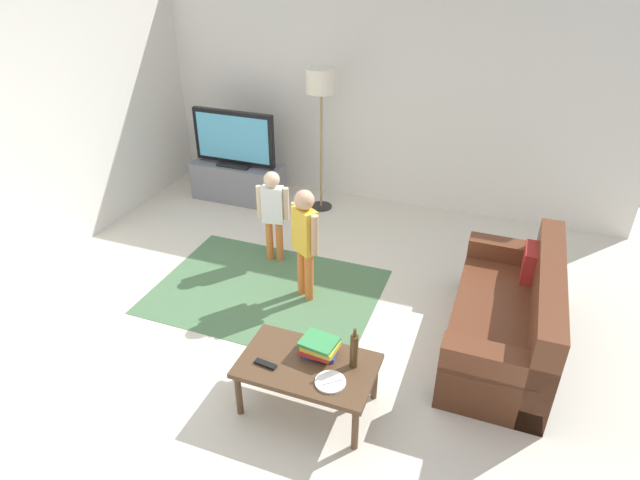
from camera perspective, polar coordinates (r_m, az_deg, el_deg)
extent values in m
plane|color=beige|center=(4.92, -2.49, -9.88)|extent=(7.80, 7.80, 0.00)
cube|color=silver|center=(6.87, 7.29, 14.66)|extent=(6.00, 0.12, 2.70)
cube|color=silver|center=(5.97, -30.75, 8.22)|extent=(0.12, 6.00, 2.70)
cube|color=#4C724C|center=(5.46, -5.73, -5.40)|extent=(2.20, 1.60, 0.01)
cube|color=slate|center=(7.25, -8.66, 6.15)|extent=(1.20, 0.44, 0.50)
cube|color=black|center=(7.27, -8.76, 4.92)|extent=(1.10, 0.32, 0.03)
cube|color=black|center=(7.13, -8.90, 8.03)|extent=(0.44, 0.28, 0.03)
cube|color=black|center=(7.01, -9.13, 10.71)|extent=(1.10, 0.07, 0.68)
cube|color=#59B2D8|center=(6.98, -9.28, 10.61)|extent=(1.00, 0.01, 0.58)
cube|color=brown|center=(4.91, 18.54, -8.73)|extent=(0.80, 1.80, 0.42)
cube|color=brown|center=(4.80, 22.52, -7.28)|extent=(0.20, 1.80, 0.86)
cube|color=brown|center=(4.24, 17.89, -14.28)|extent=(0.80, 0.20, 0.60)
cube|color=brown|center=(5.52, 19.32, -3.01)|extent=(0.80, 0.20, 0.60)
cube|color=#B22823|center=(5.18, 21.26, -2.32)|extent=(0.10, 0.32, 0.32)
cylinder|color=#262626|center=(7.04, 0.12, 3.60)|extent=(0.28, 0.28, 0.02)
cylinder|color=#99844C|center=(6.74, 0.13, 9.30)|extent=(0.03, 0.03, 1.50)
cylinder|color=silver|center=(6.47, 0.14, 16.59)|extent=(0.36, 0.36, 0.28)
cylinder|color=orange|center=(5.85, -5.37, 0.00)|extent=(0.08, 0.08, 0.47)
cylinder|color=orange|center=(5.83, -4.31, -0.10)|extent=(0.08, 0.08, 0.47)
cube|color=white|center=(5.63, -5.03, 3.77)|extent=(0.24, 0.16, 0.40)
sphere|color=beige|center=(5.51, -5.16, 6.41)|extent=(0.17, 0.17, 0.17)
cylinder|color=beige|center=(5.66, -6.44, 4.05)|extent=(0.06, 0.06, 0.36)
cylinder|color=beige|center=(5.59, -3.62, 3.84)|extent=(0.06, 0.06, 0.36)
cylinder|color=orange|center=(5.27, -1.94, -3.30)|extent=(0.09, 0.09, 0.52)
cylinder|color=orange|center=(5.18, -1.16, -3.91)|extent=(0.09, 0.09, 0.52)
cube|color=gold|center=(4.97, -1.63, 1.01)|extent=(0.28, 0.25, 0.45)
sphere|color=tan|center=(4.83, -1.68, 4.27)|extent=(0.19, 0.19, 0.19)
cylinder|color=tan|center=(5.08, -2.65, 1.93)|extent=(0.07, 0.07, 0.40)
cylinder|color=tan|center=(4.85, -0.56, 0.50)|extent=(0.07, 0.07, 0.40)
cube|color=#513823|center=(4.03, -1.34, -13.20)|extent=(1.00, 0.60, 0.04)
cylinder|color=#513823|center=(4.17, -8.62, -15.88)|extent=(0.05, 0.05, 0.38)
cylinder|color=#513823|center=(3.92, 3.75, -19.36)|extent=(0.05, 0.05, 0.38)
cylinder|color=#513823|center=(4.48, -5.56, -11.64)|extent=(0.05, 0.05, 0.38)
cylinder|color=#513823|center=(4.25, 5.82, -14.49)|extent=(0.05, 0.05, 0.38)
cube|color=#334CA5|center=(4.08, 0.01, -11.82)|extent=(0.26, 0.20, 0.03)
cube|color=red|center=(4.06, -0.18, -11.56)|extent=(0.25, 0.20, 0.04)
cube|color=yellow|center=(4.03, 0.04, -11.20)|extent=(0.27, 0.21, 0.04)
cube|color=#388C4C|center=(4.01, -0.11, -10.75)|extent=(0.28, 0.24, 0.03)
cylinder|color=#4C3319|center=(3.92, 3.63, -11.69)|extent=(0.06, 0.06, 0.28)
cylinder|color=#4C3319|center=(3.81, 3.72, -9.80)|extent=(0.02, 0.02, 0.06)
cube|color=black|center=(4.02, -5.80, -12.97)|extent=(0.17, 0.07, 0.02)
cylinder|color=white|center=(3.88, 1.10, -14.83)|extent=(0.22, 0.22, 0.02)
cube|color=silver|center=(3.86, 1.39, -14.79)|extent=(0.12, 0.11, 0.01)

